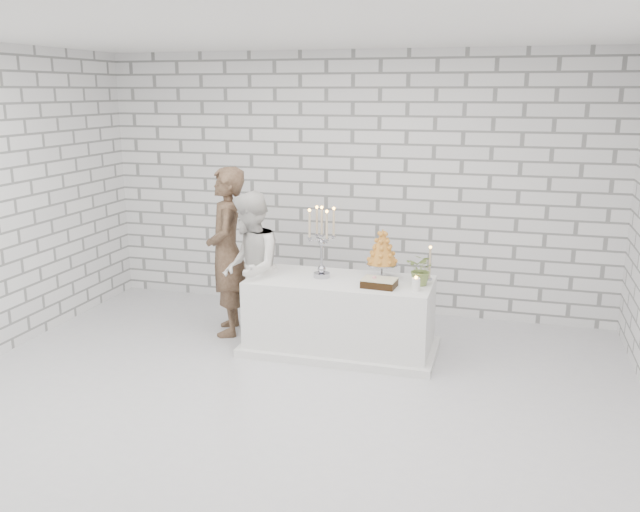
{
  "coord_description": "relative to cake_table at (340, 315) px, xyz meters",
  "views": [
    {
      "loc": [
        1.73,
        -4.99,
        2.55
      ],
      "look_at": [
        0.09,
        0.81,
        1.05
      ],
      "focal_mm": 37.31,
      "sensor_mm": 36.0,
      "label": 1
    }
  ],
  "objects": [
    {
      "name": "croquembouche",
      "position": [
        0.39,
        0.13,
        0.63
      ],
      "size": [
        0.39,
        0.39,
        0.5
      ],
      "primitive_type": null,
      "rotation": [
        0.0,
        0.0,
        -0.23
      ],
      "color": "#B06B22",
      "rests_on": "cake_table"
    },
    {
      "name": "flowers",
      "position": [
        0.79,
        0.02,
        0.53
      ],
      "size": [
        0.34,
        0.32,
        0.31
      ],
      "primitive_type": "imported",
      "rotation": [
        0.0,
        0.0,
        -0.34
      ],
      "color": "#55783C",
      "rests_on": "cake_table"
    },
    {
      "name": "pillar_candle",
      "position": [
        0.77,
        -0.18,
        0.44
      ],
      "size": [
        0.1,
        0.1,
        0.12
      ],
      "primitive_type": "cylinder",
      "rotation": [
        0.0,
        0.0,
        0.22
      ],
      "color": "white",
      "rests_on": "cake_table"
    },
    {
      "name": "ground",
      "position": [
        -0.22,
        -1.11,
        -0.38
      ],
      "size": [
        6.0,
        5.0,
        0.01
      ],
      "primitive_type": "cube",
      "color": "silver",
      "rests_on": "ground"
    },
    {
      "name": "wall_back",
      "position": [
        -0.22,
        1.39,
        1.12
      ],
      "size": [
        6.0,
        0.01,
        3.0
      ],
      "primitive_type": "cube",
      "color": "white",
      "rests_on": "ground"
    },
    {
      "name": "ceiling",
      "position": [
        -0.22,
        -1.11,
        2.62
      ],
      "size": [
        6.0,
        5.0,
        0.01
      ],
      "primitive_type": "cube",
      "color": "white",
      "rests_on": "ground"
    },
    {
      "name": "extra_taper",
      "position": [
        0.84,
        0.21,
        0.54
      ],
      "size": [
        0.06,
        0.06,
        0.32
      ],
      "primitive_type": "cylinder",
      "rotation": [
        0.0,
        0.0,
        0.08
      ],
      "color": "#C2AC89",
      "rests_on": "cake_table"
    },
    {
      "name": "bride",
      "position": [
        -0.94,
        -0.02,
        0.42
      ],
      "size": [
        0.82,
        0.92,
        1.58
      ],
      "primitive_type": "imported",
      "rotation": [
        0.0,
        0.0,
        -1.24
      ],
      "color": "silver",
      "rests_on": "ground"
    },
    {
      "name": "groom",
      "position": [
        -1.29,
        0.2,
        0.52
      ],
      "size": [
        0.63,
        0.76,
        1.79
      ],
      "primitive_type": "imported",
      "rotation": [
        0.0,
        0.0,
        -1.21
      ],
      "color": "#3E2A1D",
      "rests_on": "ground"
    },
    {
      "name": "wall_front",
      "position": [
        -0.22,
        -3.61,
        1.12
      ],
      "size": [
        6.0,
        0.01,
        3.0
      ],
      "primitive_type": "cube",
      "color": "white",
      "rests_on": "ground"
    },
    {
      "name": "candelabra",
      "position": [
        -0.2,
        0.02,
        0.73
      ],
      "size": [
        0.32,
        0.32,
        0.72
      ],
      "primitive_type": null,
      "rotation": [
        0.0,
        0.0,
        -0.12
      ],
      "color": "#9F9FA9",
      "rests_on": "cake_table"
    },
    {
      "name": "chocolate_cake",
      "position": [
        0.42,
        -0.15,
        0.42
      ],
      "size": [
        0.33,
        0.25,
        0.08
      ],
      "primitive_type": "cube",
      "rotation": [
        0.0,
        0.0,
        -0.08
      ],
      "color": "black",
      "rests_on": "cake_table"
    },
    {
      "name": "cake_table",
      "position": [
        0.0,
        0.0,
        0.0
      ],
      "size": [
        1.8,
        0.8,
        0.75
      ],
      "primitive_type": "cube",
      "color": "white",
      "rests_on": "ground"
    }
  ]
}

